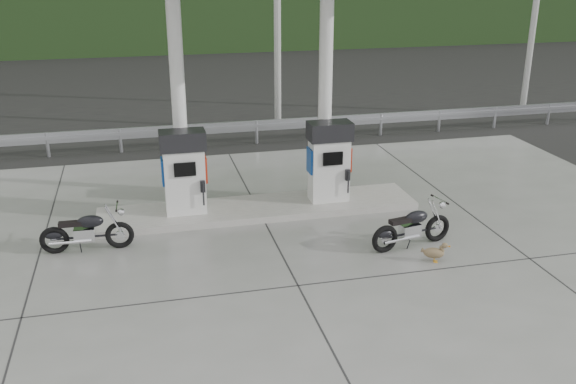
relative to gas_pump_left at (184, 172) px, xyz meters
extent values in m
plane|color=black|center=(1.60, -2.50, -1.07)|extent=(160.00, 160.00, 0.00)
cube|color=slate|center=(1.60, -2.50, -1.06)|extent=(18.00, 14.00, 0.02)
cube|color=gray|center=(1.60, 0.00, -0.98)|extent=(7.00, 1.40, 0.15)
cylinder|color=white|center=(0.00, 0.40, 1.60)|extent=(0.30, 0.30, 5.00)
cylinder|color=white|center=(3.20, 0.40, 1.60)|extent=(0.30, 0.30, 5.00)
cube|color=black|center=(1.60, 9.00, -1.07)|extent=(60.00, 7.00, 0.01)
cylinder|color=#989994|center=(3.60, 7.00, 2.93)|extent=(0.22, 0.22, 8.00)
camera|label=1|loc=(-0.86, -13.00, 4.32)|focal=40.00mm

